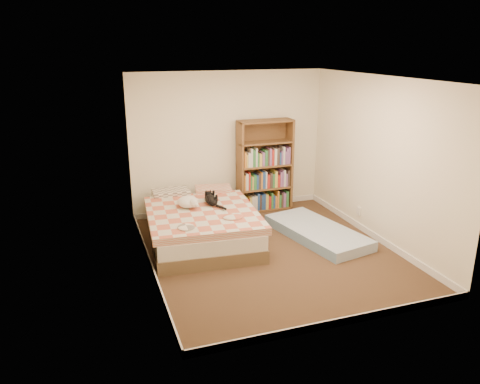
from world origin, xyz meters
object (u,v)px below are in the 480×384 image
object	(u,v)px
floor_mattress	(317,232)
black_cat	(211,199)
white_dog	(189,202)
bed	(200,223)
bookshelf	(264,178)

from	to	relation	value
floor_mattress	black_cat	distance (m)	1.77
white_dog	bed	bearing A→B (deg)	7.97
floor_mattress	white_dog	size ratio (longest dim) A/B	4.00
bed	black_cat	bearing A→B (deg)	32.68
bookshelf	black_cat	bearing A→B (deg)	-145.47
bed	black_cat	size ratio (longest dim) A/B	3.39
bookshelf	floor_mattress	world-z (taller)	bookshelf
bed	floor_mattress	world-z (taller)	bed
bed	bookshelf	size ratio (longest dim) A/B	1.40
white_dog	floor_mattress	bearing A→B (deg)	4.71
black_cat	bookshelf	bearing A→B (deg)	40.33
bed	floor_mattress	distance (m)	1.86
floor_mattress	black_cat	size ratio (longest dim) A/B	2.62
white_dog	bookshelf	bearing A→B (deg)	51.68
floor_mattress	white_dog	world-z (taller)	white_dog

